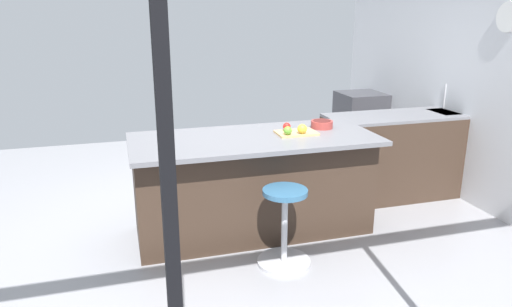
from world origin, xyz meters
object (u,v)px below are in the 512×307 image
kitchen_island (253,184)px  stool_by_window (284,229)px  oven_range (360,124)px  apple_red (287,127)px  apple_green (288,131)px  cutting_board (296,133)px  fruit_bowl (322,124)px  apple_yellow (302,129)px

kitchen_island → stool_by_window: (-0.07, 0.66, -0.16)m
oven_range → apple_red: bearing=46.8°
kitchen_island → apple_green: size_ratio=29.03×
cutting_board → apple_red: (0.06, -0.08, 0.05)m
apple_green → apple_red: bearing=-106.9°
apple_red → apple_green: (0.05, 0.15, 0.00)m
fruit_bowl → stool_by_window: bearing=49.9°
oven_range → apple_yellow: apple_yellow is taller
kitchen_island → apple_red: apple_red is taller
stool_by_window → cutting_board: bearing=-117.7°
cutting_board → apple_yellow: bearing=112.0°
stool_by_window → apple_green: bearing=-111.3°
kitchen_island → apple_yellow: (-0.42, 0.13, 0.52)m
apple_green → fruit_bowl: bearing=-152.4°
apple_red → apple_green: apple_green is taller
kitchen_island → fruit_bowl: 0.87m
apple_green → fruit_bowl: 0.48m
oven_range → kitchen_island: 2.89m
kitchen_island → oven_range: bearing=-137.7°
oven_range → apple_red: (1.81, 1.93, 0.54)m
kitchen_island → apple_green: (-0.28, 0.13, 0.52)m
oven_range → apple_green: (1.85, 2.08, 0.54)m
kitchen_island → apple_red: size_ratio=30.14×
oven_range → apple_green: bearing=48.2°
apple_yellow → apple_red: apple_yellow is taller
apple_yellow → cutting_board: bearing=-68.0°
oven_range → kitchen_island: size_ratio=0.41×
oven_range → fruit_bowl: 2.40m
cutting_board → apple_red: bearing=-49.4°
kitchen_island → apple_red: (-0.33, -0.02, 0.52)m
stool_by_window → cutting_board: cutting_board is taller
cutting_board → apple_yellow: size_ratio=4.21×
apple_yellow → kitchen_island: bearing=-16.7°
oven_range → stool_by_window: (2.06, 2.60, -0.14)m
kitchen_island → apple_green: bearing=154.6°
apple_green → apple_yellow: bearing=-177.2°
stool_by_window → apple_green: size_ratio=8.69×
fruit_bowl → apple_red: bearing=10.5°
apple_red → kitchen_island: bearing=3.3°
stool_by_window → apple_yellow: 0.93m
apple_red → fruit_bowl: (-0.38, -0.07, -0.02)m
apple_yellow → fruit_bowl: 0.36m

